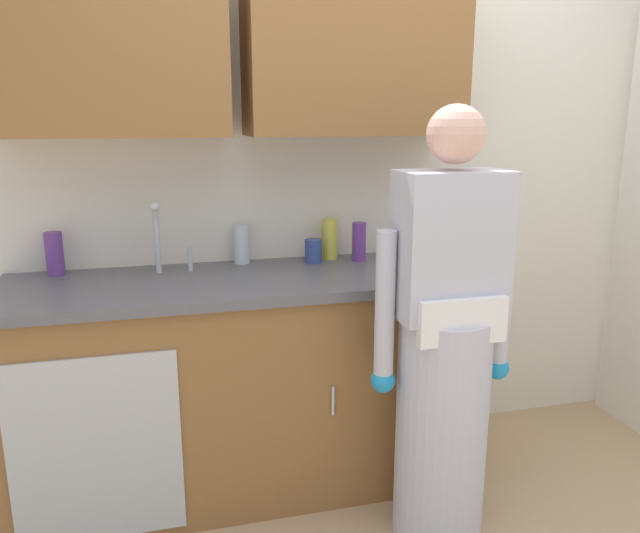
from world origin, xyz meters
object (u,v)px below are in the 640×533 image
at_px(bottle_cleaner_spray, 55,254).
at_px(cup_by_sink, 313,251).
at_px(person_at_sink, 444,365).
at_px(bottle_dish_liquid, 241,244).
at_px(sink, 170,284).
at_px(bottle_soap, 330,239).
at_px(knife_on_counter, 402,258).
at_px(bottle_water_short, 359,242).

distance_m(bottle_cleaner_spray, cup_by_sink, 1.09).
relative_size(person_at_sink, bottle_dish_liquid, 9.28).
bearing_deg(sink, bottle_cleaner_spray, 154.45).
bearing_deg(bottle_soap, person_at_sink, -73.16).
distance_m(person_at_sink, bottle_cleaner_spray, 1.63).
distance_m(person_at_sink, knife_on_counter, 0.72).
distance_m(sink, person_at_sink, 1.12).
bearing_deg(bottle_cleaner_spray, bottle_water_short, -2.85).
bearing_deg(sink, person_at_sink, -28.99).
xyz_separation_m(sink, knife_on_counter, (1.05, 0.14, 0.02)).
relative_size(sink, bottle_soap, 2.71).
distance_m(bottle_soap, bottle_water_short, 0.14).
bearing_deg(bottle_dish_liquid, cup_by_sink, -11.87).
distance_m(bottle_dish_liquid, knife_on_counter, 0.74).
xyz_separation_m(sink, person_at_sink, (0.95, -0.53, -0.23)).
height_order(person_at_sink, cup_by_sink, person_at_sink).
bearing_deg(bottle_cleaner_spray, knife_on_counter, -2.74).
bearing_deg(knife_on_counter, bottle_cleaner_spray, 18.10).
bearing_deg(bottle_soap, bottle_cleaner_spray, -179.57).
bearing_deg(person_at_sink, bottle_cleaner_spray, 152.09).
xyz_separation_m(sink, bottle_water_short, (0.84, 0.15, 0.10)).
relative_size(bottle_soap, knife_on_counter, 0.77).
bearing_deg(bottle_dish_liquid, bottle_soap, -1.28).
xyz_separation_m(bottle_cleaner_spray, cup_by_sink, (1.08, -0.05, -0.04)).
bearing_deg(bottle_cleaner_spray, person_at_sink, -27.91).
bearing_deg(bottle_dish_liquid, sink, -144.10).
relative_size(sink, knife_on_counter, 2.08).
distance_m(sink, bottle_cleaner_spray, 0.51).
xyz_separation_m(person_at_sink, bottle_cleaner_spray, (-1.40, 0.74, 0.34)).
distance_m(sink, bottle_dish_liquid, 0.41).
distance_m(person_at_sink, bottle_water_short, 0.77).
relative_size(sink, bottle_water_short, 2.85).
distance_m(cup_by_sink, knife_on_counter, 0.42).
height_order(bottle_cleaner_spray, cup_by_sink, bottle_cleaner_spray).
bearing_deg(person_at_sink, bottle_soap, 106.84).
relative_size(sink, bottle_dish_liquid, 2.86).
bearing_deg(cup_by_sink, knife_on_counter, -3.29).
xyz_separation_m(bottle_cleaner_spray, knife_on_counter, (1.50, -0.07, -0.09)).
bearing_deg(sink, bottle_soap, 17.12).
distance_m(bottle_water_short, knife_on_counter, 0.22).
bearing_deg(bottle_cleaner_spray, bottle_dish_liquid, 1.33).
relative_size(bottle_soap, cup_by_sink, 1.75).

